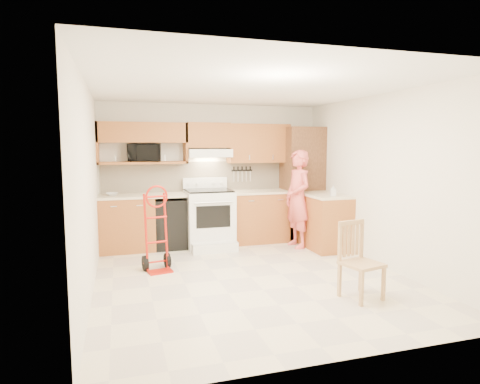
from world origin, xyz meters
name	(u,v)px	position (x,y,z in m)	size (l,w,h in m)	color
floor	(251,278)	(0.00, 0.00, -0.01)	(4.00, 4.50, 0.02)	beige
ceiling	(251,87)	(0.00, 0.00, 2.51)	(4.00, 4.50, 0.02)	white
wall_back	(213,174)	(0.00, 2.26, 1.25)	(4.00, 0.02, 2.50)	silver
wall_front	(341,211)	(0.00, -2.26, 1.25)	(4.00, 0.02, 2.50)	silver
wall_left	(88,189)	(-2.01, 0.00, 1.25)	(0.02, 4.50, 2.50)	silver
wall_right	(382,181)	(2.01, 0.00, 1.25)	(0.02, 4.50, 2.50)	silver
backsplash	(213,176)	(0.00, 2.23, 1.20)	(3.92, 0.03, 0.55)	beige
lower_cab_left	(127,224)	(-1.55, 1.95, 0.45)	(0.90, 0.60, 0.90)	#995924
dishwasher	(172,223)	(-0.80, 1.95, 0.42)	(0.60, 0.60, 0.85)	black
lower_cab_right	(261,217)	(0.83, 1.95, 0.45)	(1.14, 0.60, 0.90)	#995924
countertop_left	(145,196)	(-1.25, 1.95, 0.92)	(1.50, 0.63, 0.04)	beige
countertop_right	(261,192)	(0.83, 1.95, 0.92)	(1.14, 0.63, 0.04)	beige
cab_return_right	(324,222)	(1.70, 1.15, 0.45)	(0.60, 1.00, 0.90)	#995924
countertop_return	(324,195)	(1.70, 1.15, 0.92)	(0.63, 1.00, 0.04)	beige
pantry_tall	(302,183)	(1.65, 1.95, 1.05)	(0.70, 0.60, 2.10)	brown
upper_cab_left	(142,133)	(-1.25, 2.08, 1.98)	(1.50, 0.33, 0.34)	#995924
upper_shelf_mw	(143,163)	(-1.25, 2.08, 1.47)	(1.50, 0.33, 0.04)	#995924
upper_cab_center	(208,135)	(-0.12, 2.08, 1.94)	(0.76, 0.33, 0.44)	#995924
upper_cab_right	(259,143)	(0.83, 2.08, 1.80)	(1.14, 0.33, 0.70)	#995924
range_hood	(209,153)	(-0.12, 2.02, 1.63)	(0.76, 0.46, 0.14)	white
knife_strip	(242,174)	(0.55, 2.21, 1.24)	(0.40, 0.05, 0.29)	black
microwave	(144,153)	(-1.22, 2.08, 1.64)	(0.55, 0.37, 0.30)	black
range	(210,213)	(-0.17, 1.78, 0.59)	(0.80, 1.06, 1.19)	white
person	(298,199)	(1.30, 1.35, 0.84)	(0.62, 0.40, 1.69)	#E75B56
hand_truck	(158,233)	(-1.16, 0.65, 0.55)	(0.43, 0.39, 1.09)	#B8190C
dining_chair	(362,261)	(0.99, -1.09, 0.44)	(0.40, 0.44, 0.89)	tan
soap_bottle	(333,190)	(1.70, 0.86, 1.03)	(0.08, 0.08, 0.18)	white
bowl	(112,194)	(-1.77, 1.95, 0.96)	(0.19, 0.19, 0.05)	white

